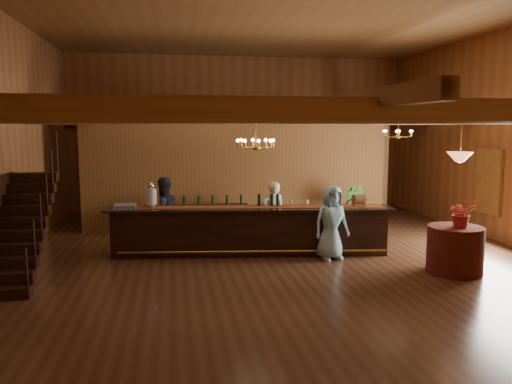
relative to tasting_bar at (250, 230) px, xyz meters
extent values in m
plane|color=#513220|center=(0.65, -0.37, -0.57)|extent=(14.00, 14.00, 0.00)
plane|color=olive|center=(0.65, -0.37, 4.93)|extent=(14.00, 14.00, 0.00)
cube|color=#965C35|center=(0.65, 6.63, 2.18)|extent=(12.00, 0.10, 5.50)
cube|color=#965C35|center=(0.65, -7.37, 2.18)|extent=(12.00, 0.10, 5.50)
cube|color=#A67139|center=(0.65, -5.87, 2.63)|extent=(11.90, 0.20, 0.28)
cube|color=#A67139|center=(0.65, -3.37, 2.63)|extent=(11.90, 0.20, 0.28)
cube|color=#A67139|center=(0.65, -0.87, 2.63)|extent=(11.90, 0.20, 0.28)
cube|color=#A67139|center=(0.65, 1.63, 2.63)|extent=(11.90, 0.20, 0.28)
cube|color=#A67139|center=(0.65, 4.13, 2.63)|extent=(11.90, 0.20, 0.28)
cube|color=#A67139|center=(0.65, 6.43, 2.63)|extent=(11.90, 0.20, 0.28)
cube|color=#A67139|center=(-3.85, -0.37, 2.77)|extent=(0.18, 13.90, 0.22)
cube|color=#A67139|center=(0.65, -0.37, 2.77)|extent=(0.18, 13.90, 0.22)
cube|color=#A67139|center=(5.15, -0.37, 2.77)|extent=(0.18, 13.90, 0.22)
cube|color=#A67139|center=(-3.85, 4.13, 1.03)|extent=(0.20, 0.20, 3.20)
cube|color=#A67139|center=(5.15, 4.13, 1.03)|extent=(0.20, 0.20, 3.20)
cube|color=brown|center=(0.15, 3.13, 0.98)|extent=(9.00, 0.18, 3.10)
cube|color=white|center=(6.60, 0.63, 0.98)|extent=(0.12, 1.05, 1.75)
cube|color=black|center=(-4.80, -2.37, -0.47)|extent=(1.00, 0.28, 0.20)
cube|color=black|center=(-4.80, -2.09, -0.27)|extent=(1.00, 0.28, 0.20)
cube|color=black|center=(-4.80, -1.81, -0.07)|extent=(1.00, 0.28, 0.20)
cube|color=black|center=(-4.80, -1.53, 0.13)|extent=(1.00, 0.28, 0.20)
cube|color=black|center=(-4.80, -1.25, 0.33)|extent=(1.00, 0.28, 0.20)
cube|color=black|center=(-4.80, -0.97, 0.53)|extent=(1.00, 0.28, 0.20)
cube|color=black|center=(-4.80, -0.69, 0.73)|extent=(1.00, 0.28, 0.20)
cube|color=black|center=(-4.80, -0.41, 0.93)|extent=(1.00, 0.28, 0.20)
cube|color=black|center=(-4.80, -0.13, 1.13)|extent=(1.00, 0.28, 0.20)
cube|color=black|center=(-4.80, 0.15, 1.33)|extent=(1.00, 0.28, 0.20)
cube|color=black|center=(1.65, 5.13, -0.02)|extent=(1.20, 0.60, 1.10)
cube|color=brown|center=(-1.35, 5.13, -0.07)|extent=(1.00, 0.60, 1.00)
cube|color=black|center=(0.00, 0.00, -0.04)|extent=(6.44, 1.51, 1.07)
cube|color=black|center=(0.00, 0.00, 0.52)|extent=(6.77, 1.69, 0.05)
cube|color=maroon|center=(0.00, 0.00, 0.56)|extent=(6.30, 1.23, 0.01)
cylinder|color=#B9832D|center=(0.00, -0.43, -0.41)|extent=(6.14, 0.85, 0.05)
cylinder|color=silver|center=(-2.29, 0.35, 0.59)|extent=(0.18, 0.18, 0.08)
cylinder|color=silver|center=(-2.29, 0.35, 0.81)|extent=(0.26, 0.26, 0.36)
sphere|color=silver|center=(-2.29, 0.35, 1.06)|extent=(0.18, 0.18, 0.18)
cube|color=gray|center=(-2.88, 0.32, 0.60)|extent=(0.50, 0.50, 0.10)
cube|color=brown|center=(2.40, -0.38, 0.70)|extent=(0.06, 0.06, 0.30)
cube|color=brown|center=(2.68, -0.38, 0.70)|extent=(0.06, 0.06, 0.30)
cylinder|color=brown|center=(2.54, -0.38, 0.73)|extent=(0.24, 0.24, 0.24)
cylinder|color=black|center=(0.24, 0.10, 0.70)|extent=(0.07, 0.07, 0.30)
cylinder|color=black|center=(0.53, 0.06, 0.70)|extent=(0.07, 0.07, 0.30)
cylinder|color=black|center=(0.67, 0.04, 0.70)|extent=(0.07, 0.07, 0.30)
cube|color=black|center=(-1.06, 2.58, -0.17)|extent=(2.84, 0.53, 0.79)
cylinder|color=#571C13|center=(3.94, -2.22, -0.08)|extent=(1.12, 1.12, 0.97)
cylinder|color=#B9832D|center=(-0.03, -0.98, 2.31)|extent=(0.02, 0.02, 0.63)
sphere|color=#B9832D|center=(-0.03, -0.98, 2.00)|extent=(0.12, 0.12, 0.12)
torus|color=#B9832D|center=(-0.03, -0.98, 2.10)|extent=(0.80, 0.80, 0.04)
cylinder|color=#B9832D|center=(4.08, 0.92, 2.40)|extent=(0.02, 0.02, 0.46)
sphere|color=#B9832D|center=(4.08, 0.92, 2.17)|extent=(0.12, 0.12, 0.12)
torus|color=#B9832D|center=(4.08, 0.92, 2.27)|extent=(0.80, 0.80, 0.04)
cylinder|color=#B9832D|center=(3.94, -2.22, 2.23)|extent=(0.02, 0.02, 0.80)
cone|color=#D97847|center=(3.94, -2.22, 1.83)|extent=(0.52, 0.52, 0.20)
imported|color=white|center=(0.69, 0.65, 0.26)|extent=(0.63, 0.44, 1.65)
imported|color=#26273A|center=(-2.03, 0.81, 0.32)|extent=(1.09, 1.02, 1.79)
imported|color=#95CDE2|center=(1.75, -0.76, 0.28)|extent=(0.91, 0.68, 1.70)
imported|color=#336320|center=(3.34, 2.29, 0.11)|extent=(0.90, 0.81, 1.35)
imported|color=red|center=(3.99, -2.31, 0.70)|extent=(0.60, 0.54, 0.60)
imported|color=#B9832D|center=(4.06, -2.16, 0.54)|extent=(0.14, 0.14, 0.28)
camera|label=1|loc=(-1.78, -11.45, 2.43)|focal=35.00mm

